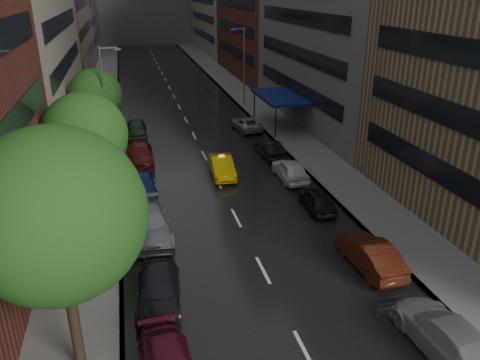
{
  "coord_description": "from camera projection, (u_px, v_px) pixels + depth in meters",
  "views": [
    {
      "loc": [
        -5.97,
        -9.56,
        13.53
      ],
      "look_at": [
        0.0,
        15.0,
        3.0
      ],
      "focal_mm": 35.0,
      "sensor_mm": 36.0,
      "label": 1
    }
  ],
  "objects": [
    {
      "name": "road",
      "position": [
        176.0,
        100.0,
        59.93
      ],
      "size": [
        14.0,
        140.0,
        0.01
      ],
      "primitive_type": "cube",
      "color": "black",
      "rests_on": "ground"
    },
    {
      "name": "sidewalk_left",
      "position": [
        103.0,
        103.0,
        57.93
      ],
      "size": [
        4.0,
        140.0,
        0.15
      ],
      "primitive_type": "cube",
      "color": "gray",
      "rests_on": "ground"
    },
    {
      "name": "sidewalk_right",
      "position": [
        244.0,
        96.0,
        61.86
      ],
      "size": [
        4.0,
        140.0,
        0.15
      ],
      "primitive_type": "cube",
      "color": "gray",
      "rests_on": "ground"
    },
    {
      "name": "tree_near",
      "position": [
        56.0,
        216.0,
        15.34
      ],
      "size": [
        6.0,
        6.0,
        9.56
      ],
      "color": "#382619",
      "rests_on": "ground"
    },
    {
      "name": "tree_mid",
      "position": [
        85.0,
        135.0,
        27.43
      ],
      "size": [
        4.98,
        4.98,
        7.94
      ],
      "color": "#382619",
      "rests_on": "ground"
    },
    {
      "name": "tree_far",
      "position": [
        96.0,
        95.0,
        39.95
      ],
      "size": [
        4.48,
        4.48,
        7.13
      ],
      "color": "#382619",
      "rests_on": "ground"
    },
    {
      "name": "taxi",
      "position": [
        222.0,
        166.0,
        35.73
      ],
      "size": [
        1.82,
        4.67,
        1.52
      ],
      "primitive_type": "imported",
      "rotation": [
        0.0,
        0.0,
        -0.05
      ],
      "color": "#DDB80B",
      "rests_on": "ground"
    },
    {
      "name": "parked_cars_left",
      "position": [
        146.0,
        199.0,
        30.35
      ],
      "size": [
        2.57,
        36.14,
        1.6
      ],
      "color": "#541020",
      "rests_on": "ground"
    },
    {
      "name": "parked_cars_right",
      "position": [
        311.0,
        192.0,
        31.31
      ],
      "size": [
        2.69,
        37.16,
        1.58
      ],
      "color": "#999A9F",
      "rests_on": "ground"
    },
    {
      "name": "street_lamp_left",
      "position": [
        106.0,
        99.0,
        38.42
      ],
      "size": [
        1.74,
        0.22,
        9.0
      ],
      "color": "gray",
      "rests_on": "sidewalk_left"
    },
    {
      "name": "street_lamp_right",
      "position": [
        243.0,
        65.0,
        55.25
      ],
      "size": [
        1.74,
        0.22,
        9.0
      ],
      "color": "gray",
      "rests_on": "sidewalk_right"
    },
    {
      "name": "awning",
      "position": [
        280.0,
        97.0,
        47.23
      ],
      "size": [
        4.0,
        8.0,
        3.12
      ],
      "color": "navy",
      "rests_on": "sidewalk_right"
    }
  ]
}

